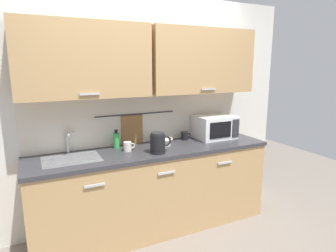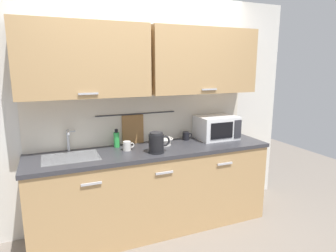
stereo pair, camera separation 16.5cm
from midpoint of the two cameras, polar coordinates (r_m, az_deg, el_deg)
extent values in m
plane|color=slate|center=(3.18, -1.97, -21.69)|extent=(8.00, 8.00, 0.00)
cube|color=tan|center=(3.21, -4.25, -12.55)|extent=(2.50, 0.60, 0.86)
cube|color=#B7B7BC|center=(2.64, -15.99, -11.18)|extent=(0.18, 0.02, 0.02)
cube|color=#B7B7BC|center=(2.83, -1.98, -9.19)|extent=(0.18, 0.02, 0.02)
cube|color=#B7B7BC|center=(3.15, 9.62, -7.12)|extent=(0.18, 0.02, 0.02)
cube|color=#333338|center=(3.05, -4.38, -4.83)|extent=(2.53, 0.63, 0.04)
cube|color=#9EA0A5|center=(2.90, -19.92, -6.95)|extent=(0.52, 0.38, 0.09)
cube|color=silver|center=(3.27, -6.61, 2.90)|extent=(3.70, 0.06, 2.50)
cube|color=beige|center=(3.25, -6.36, 1.51)|extent=(2.50, 0.01, 0.55)
cube|color=tan|center=(2.89, -17.76, 12.20)|extent=(1.23, 0.33, 0.70)
cube|color=#B7B7BC|center=(2.73, -16.82, 6.01)|extent=(0.18, 0.01, 0.02)
cube|color=tan|center=(3.33, 4.95, 12.58)|extent=(1.23, 0.33, 0.70)
cube|color=#B7B7BC|center=(3.19, 6.48, 7.19)|extent=(0.18, 0.01, 0.02)
cylinder|color=#333338|center=(3.21, -7.78, 2.32)|extent=(0.90, 0.01, 0.01)
cube|color=olive|center=(3.22, -8.51, -0.92)|extent=(0.24, 0.02, 0.34)
cylinder|color=#B2B5BA|center=(3.08, -20.60, -2.93)|extent=(0.03, 0.03, 0.22)
cylinder|color=#B2B5BA|center=(2.98, -20.58, -1.42)|extent=(0.02, 0.16, 0.02)
cube|color=#B2B5BA|center=(3.06, -19.97, -1.22)|extent=(0.07, 0.02, 0.01)
cube|color=white|center=(3.49, 7.74, -0.18)|extent=(0.46, 0.34, 0.27)
cube|color=black|center=(3.33, 8.89, -0.79)|extent=(0.29, 0.01, 0.18)
cube|color=#2D2D33|center=(3.45, 11.82, -0.44)|extent=(0.09, 0.01, 0.21)
cylinder|color=black|center=(2.90, -3.68, -5.13)|extent=(0.16, 0.16, 0.02)
cylinder|color=black|center=(2.87, -3.71, -3.34)|extent=(0.15, 0.15, 0.17)
cylinder|color=#262628|center=(2.85, -3.73, -1.49)|extent=(0.13, 0.13, 0.02)
torus|color=black|center=(2.91, -2.01, -2.97)|extent=(0.11, 0.02, 0.11)
cylinder|color=green|center=(3.11, -11.60, -2.82)|extent=(0.06, 0.06, 0.16)
cylinder|color=black|center=(3.09, -11.67, -1.06)|extent=(0.03, 0.03, 0.04)
cylinder|color=silver|center=(2.99, -9.54, -4.00)|extent=(0.08, 0.08, 0.09)
torus|color=silver|center=(3.00, -8.58, -3.85)|extent=(0.06, 0.01, 0.06)
cylinder|color=silver|center=(3.17, -2.48, -3.09)|extent=(0.17, 0.17, 0.07)
torus|color=silver|center=(3.17, -2.48, -2.53)|extent=(0.21, 0.21, 0.01)
cylinder|color=black|center=(3.40, 1.88, -1.92)|extent=(0.08, 0.08, 0.09)
torus|color=black|center=(3.42, 2.65, -1.79)|extent=(0.06, 0.01, 0.06)
camera|label=1|loc=(0.08, -91.53, -0.32)|focal=31.06mm
camera|label=2|loc=(0.08, 88.47, 0.32)|focal=31.06mm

